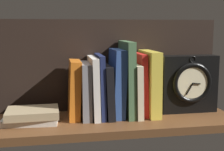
{
  "coord_description": "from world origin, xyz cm",
  "views": [
    {
      "loc": [
        -18.59,
        -96.66,
        29.44
      ],
      "look_at": [
        -0.23,
        3.42,
        13.7
      ],
      "focal_mm": 49.79,
      "sensor_mm": 36.0,
      "label": 1
    }
  ],
  "objects_px": {
    "book_white_catcher": "(94,87)",
    "book_green_romantic": "(127,79)",
    "book_orange_pandolfini": "(74,89)",
    "book_gray_chess": "(85,90)",
    "book_yellow_seinlanguage": "(149,83)",
    "book_black_skeptic": "(107,91)",
    "book_red_requiem": "(141,84)",
    "book_blue_modern": "(117,83)",
    "book_cream_twain": "(134,89)",
    "framed_clock": "(188,84)",
    "book_stack_side": "(32,115)",
    "book_navy_bierce": "(100,86)"
  },
  "relations": [
    {
      "from": "book_white_catcher",
      "to": "book_green_romantic",
      "type": "height_order",
      "value": "book_green_romantic"
    },
    {
      "from": "book_orange_pandolfini",
      "to": "book_gray_chess",
      "type": "relative_size",
      "value": 1.04
    },
    {
      "from": "book_green_romantic",
      "to": "book_white_catcher",
      "type": "bearing_deg",
      "value": 180.0
    },
    {
      "from": "book_white_catcher",
      "to": "book_yellow_seinlanguage",
      "type": "relative_size",
      "value": 0.92
    },
    {
      "from": "book_white_catcher",
      "to": "book_black_skeptic",
      "type": "height_order",
      "value": "book_white_catcher"
    },
    {
      "from": "book_black_skeptic",
      "to": "book_red_requiem",
      "type": "relative_size",
      "value": 0.82
    },
    {
      "from": "book_green_romantic",
      "to": "book_blue_modern",
      "type": "bearing_deg",
      "value": 180.0
    },
    {
      "from": "book_blue_modern",
      "to": "book_yellow_seinlanguage",
      "type": "distance_m",
      "value": 0.11
    },
    {
      "from": "book_cream_twain",
      "to": "framed_clock",
      "type": "bearing_deg",
      "value": 0.45
    },
    {
      "from": "book_white_catcher",
      "to": "book_stack_side",
      "type": "bearing_deg",
      "value": -171.88
    },
    {
      "from": "book_red_requiem",
      "to": "framed_clock",
      "type": "distance_m",
      "value": 0.17
    },
    {
      "from": "book_black_skeptic",
      "to": "book_stack_side",
      "type": "distance_m",
      "value": 0.25
    },
    {
      "from": "book_gray_chess",
      "to": "book_blue_modern",
      "type": "height_order",
      "value": "book_blue_modern"
    },
    {
      "from": "book_orange_pandolfini",
      "to": "book_stack_side",
      "type": "xyz_separation_m",
      "value": [
        -0.14,
        -0.03,
        -0.07
      ]
    },
    {
      "from": "book_orange_pandolfini",
      "to": "book_black_skeptic",
      "type": "bearing_deg",
      "value": 0.0
    },
    {
      "from": "book_cream_twain",
      "to": "framed_clock",
      "type": "distance_m",
      "value": 0.2
    },
    {
      "from": "book_stack_side",
      "to": "book_navy_bierce",
      "type": "bearing_deg",
      "value": 7.34
    },
    {
      "from": "book_gray_chess",
      "to": "book_stack_side",
      "type": "xyz_separation_m",
      "value": [
        -0.17,
        -0.03,
        -0.07
      ]
    },
    {
      "from": "book_gray_chess",
      "to": "book_red_requiem",
      "type": "height_order",
      "value": "book_red_requiem"
    },
    {
      "from": "book_navy_bierce",
      "to": "book_yellow_seinlanguage",
      "type": "height_order",
      "value": "book_yellow_seinlanguage"
    },
    {
      "from": "book_cream_twain",
      "to": "book_stack_side",
      "type": "relative_size",
      "value": 1.0
    },
    {
      "from": "book_orange_pandolfini",
      "to": "book_yellow_seinlanguage",
      "type": "distance_m",
      "value": 0.25
    },
    {
      "from": "book_blue_modern",
      "to": "book_cream_twain",
      "type": "bearing_deg",
      "value": 0.0
    },
    {
      "from": "book_blue_modern",
      "to": "book_green_romantic",
      "type": "height_order",
      "value": "book_green_romantic"
    },
    {
      "from": "book_white_catcher",
      "to": "book_green_romantic",
      "type": "bearing_deg",
      "value": 0.0
    },
    {
      "from": "book_white_catcher",
      "to": "framed_clock",
      "type": "xyz_separation_m",
      "value": [
        0.33,
        0.0,
        0.0
      ]
    },
    {
      "from": "book_navy_bierce",
      "to": "book_cream_twain",
      "type": "relative_size",
      "value": 1.18
    },
    {
      "from": "book_black_skeptic",
      "to": "framed_clock",
      "type": "height_order",
      "value": "framed_clock"
    },
    {
      "from": "book_white_catcher",
      "to": "book_blue_modern",
      "type": "relative_size",
      "value": 0.89
    },
    {
      "from": "book_orange_pandolfini",
      "to": "book_black_skeptic",
      "type": "distance_m",
      "value": 0.11
    },
    {
      "from": "book_gray_chess",
      "to": "book_yellow_seinlanguage",
      "type": "bearing_deg",
      "value": 0.0
    },
    {
      "from": "book_orange_pandolfini",
      "to": "book_cream_twain",
      "type": "xyz_separation_m",
      "value": [
        0.2,
        0.0,
        -0.01
      ]
    },
    {
      "from": "book_cream_twain",
      "to": "book_yellow_seinlanguage",
      "type": "bearing_deg",
      "value": 0.0
    },
    {
      "from": "book_orange_pandolfini",
      "to": "book_green_romantic",
      "type": "height_order",
      "value": "book_green_romantic"
    },
    {
      "from": "book_red_requiem",
      "to": "book_stack_side",
      "type": "bearing_deg",
      "value": -175.47
    },
    {
      "from": "book_orange_pandolfini",
      "to": "book_stack_side",
      "type": "relative_size",
      "value": 1.08
    },
    {
      "from": "book_white_catcher",
      "to": "book_blue_modern",
      "type": "height_order",
      "value": "book_blue_modern"
    },
    {
      "from": "book_gray_chess",
      "to": "book_black_skeptic",
      "type": "bearing_deg",
      "value": 0.0
    },
    {
      "from": "book_white_catcher",
      "to": "book_blue_modern",
      "type": "xyz_separation_m",
      "value": [
        0.08,
        0.0,
        0.01
      ]
    },
    {
      "from": "book_orange_pandolfini",
      "to": "book_blue_modern",
      "type": "distance_m",
      "value": 0.14
    },
    {
      "from": "book_yellow_seinlanguage",
      "to": "framed_clock",
      "type": "relative_size",
      "value": 1.08
    },
    {
      "from": "book_black_skeptic",
      "to": "book_blue_modern",
      "type": "distance_m",
      "value": 0.04
    },
    {
      "from": "book_navy_bierce",
      "to": "book_blue_modern",
      "type": "distance_m",
      "value": 0.06
    },
    {
      "from": "book_orange_pandolfini",
      "to": "book_black_skeptic",
      "type": "xyz_separation_m",
      "value": [
        0.11,
        0.0,
        -0.01
      ]
    },
    {
      "from": "framed_clock",
      "to": "book_gray_chess",
      "type": "bearing_deg",
      "value": -179.75
    },
    {
      "from": "book_black_skeptic",
      "to": "book_red_requiem",
      "type": "distance_m",
      "value": 0.12
    },
    {
      "from": "book_gray_chess",
      "to": "book_green_romantic",
      "type": "distance_m",
      "value": 0.14
    },
    {
      "from": "book_orange_pandolfini",
      "to": "book_black_skeptic",
      "type": "height_order",
      "value": "book_orange_pandolfini"
    },
    {
      "from": "book_green_romantic",
      "to": "framed_clock",
      "type": "bearing_deg",
      "value": 0.4
    },
    {
      "from": "book_blue_modern",
      "to": "book_cream_twain",
      "type": "height_order",
      "value": "book_blue_modern"
    }
  ]
}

